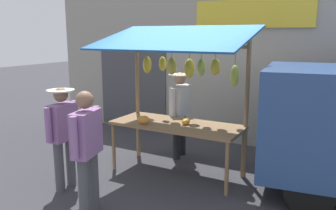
{
  "coord_description": "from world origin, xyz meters",
  "views": [
    {
      "loc": [
        -2.64,
        5.01,
        2.35
      ],
      "look_at": [
        0.0,
        0.3,
        1.25
      ],
      "focal_mm": 37.28,
      "sensor_mm": 36.0,
      "label": 1
    }
  ],
  "objects_px": {
    "vendor_with_sunhat": "(180,108)",
    "shopper_with_ponytail": "(87,145)",
    "shopper_in_grey_tee": "(63,130)",
    "market_stall": "(178,82)"
  },
  "relations": [
    {
      "from": "vendor_with_sunhat",
      "to": "shopper_with_ponytail",
      "type": "relative_size",
      "value": 1.0
    },
    {
      "from": "shopper_in_grey_tee",
      "to": "vendor_with_sunhat",
      "type": "bearing_deg",
      "value": -27.7
    },
    {
      "from": "vendor_with_sunhat",
      "to": "market_stall",
      "type": "bearing_deg",
      "value": 21.44
    },
    {
      "from": "market_stall",
      "to": "vendor_with_sunhat",
      "type": "distance_m",
      "value": 0.98
    },
    {
      "from": "vendor_with_sunhat",
      "to": "shopper_with_ponytail",
      "type": "bearing_deg",
      "value": -4.51
    },
    {
      "from": "market_stall",
      "to": "shopper_in_grey_tee",
      "type": "bearing_deg",
      "value": 49.26
    },
    {
      "from": "market_stall",
      "to": "shopper_with_ponytail",
      "type": "distance_m",
      "value": 1.97
    },
    {
      "from": "vendor_with_sunhat",
      "to": "shopper_in_grey_tee",
      "type": "bearing_deg",
      "value": -26.61
    },
    {
      "from": "vendor_with_sunhat",
      "to": "shopper_in_grey_tee",
      "type": "relative_size",
      "value": 1.04
    },
    {
      "from": "shopper_with_ponytail",
      "to": "market_stall",
      "type": "bearing_deg",
      "value": -25.97
    }
  ]
}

